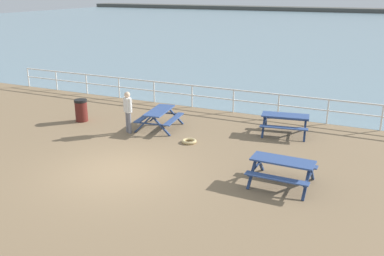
# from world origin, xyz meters

# --- Properties ---
(ground_plane) EXTENTS (30.00, 24.00, 0.20)m
(ground_plane) POSITION_xyz_m (0.00, 0.00, -0.10)
(ground_plane) COLOR #846B4C
(sea_band) EXTENTS (142.00, 90.00, 0.01)m
(sea_band) POSITION_xyz_m (0.00, 52.75, 0.00)
(sea_band) COLOR gray
(sea_band) RESTS_ON ground
(distant_shoreline) EXTENTS (142.00, 6.00, 1.80)m
(distant_shoreline) POSITION_xyz_m (0.00, 95.75, 0.00)
(distant_shoreline) COLOR #4C4C47
(distant_shoreline) RESTS_ON ground
(seaward_railing) EXTENTS (23.07, 0.07, 1.08)m
(seaward_railing) POSITION_xyz_m (-0.00, 7.75, 0.76)
(seaward_railing) COLOR white
(seaward_railing) RESTS_ON ground
(picnic_table_near_left) EXTENTS (1.82, 1.57, 0.80)m
(picnic_table_near_left) POSITION_xyz_m (4.87, 1.24, 0.58)
(picnic_table_near_left) COLOR #334C84
(picnic_table_near_left) RESTS_ON ground
(picnic_table_near_right) EXTENTS (2.02, 1.79, 0.80)m
(picnic_table_near_right) POSITION_xyz_m (3.90, 5.74, 0.58)
(picnic_table_near_right) COLOR #334C84
(picnic_table_near_right) RESTS_ON ground
(picnic_table_mid_centre) EXTENTS (1.74, 1.97, 0.80)m
(picnic_table_mid_centre) POSITION_xyz_m (-0.89, 4.27, 0.58)
(picnic_table_mid_centre) COLOR #334C84
(picnic_table_mid_centre) RESTS_ON ground
(visitor) EXTENTS (0.46, 0.37, 1.66)m
(visitor) POSITION_xyz_m (-1.73, 3.27, 0.95)
(visitor) COLOR slate
(visitor) RESTS_ON ground
(litter_bin) EXTENTS (0.55, 0.55, 0.95)m
(litter_bin) POSITION_xyz_m (-4.40, 3.70, 0.48)
(litter_bin) COLOR #591E19
(litter_bin) RESTS_ON ground
(rope_coil) EXTENTS (0.55, 0.55, 0.11)m
(rope_coil) POSITION_xyz_m (0.93, 3.24, 0.06)
(rope_coil) COLOR tan
(rope_coil) RESTS_ON ground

